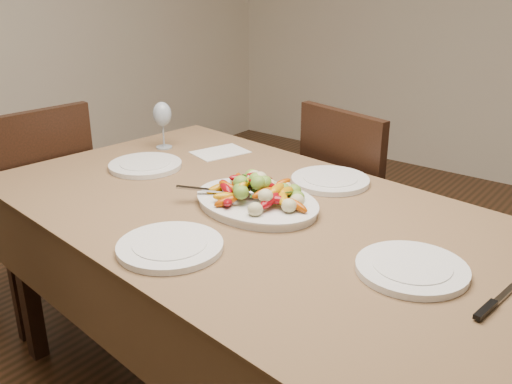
{
  "coord_description": "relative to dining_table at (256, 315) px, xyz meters",
  "views": [
    {
      "loc": [
        0.79,
        -1.13,
        1.46
      ],
      "look_at": [
        -0.2,
        0.14,
        0.82
      ],
      "focal_mm": 40.0,
      "sensor_mm": 36.0,
      "label": 1
    }
  ],
  "objects": [
    {
      "name": "dining_table",
      "position": [
        0.0,
        0.0,
        0.0
      ],
      "size": [
        1.96,
        1.26,
        0.76
      ],
      "primitive_type": "cube",
      "rotation": [
        0.0,
        0.0,
        -0.12
      ],
      "color": "brown",
      "rests_on": "ground"
    },
    {
      "name": "chair_far",
      "position": [
        -0.0,
        0.79,
        0.1
      ],
      "size": [
        0.51,
        0.51,
        0.95
      ],
      "primitive_type": null,
      "rotation": [
        0.0,
        0.0,
        2.9
      ],
      "color": "black",
      "rests_on": "ground"
    },
    {
      "name": "chair_left",
      "position": [
        -1.17,
        -0.09,
        0.1
      ],
      "size": [
        0.47,
        0.47,
        0.95
      ],
      "primitive_type": null,
      "rotation": [
        0.0,
        0.0,
        -1.69
      ],
      "color": "black",
      "rests_on": "ground"
    },
    {
      "name": "serving_platter",
      "position": [
        -0.02,
        0.02,
        0.39
      ],
      "size": [
        0.45,
        0.36,
        0.02
      ],
      "primitive_type": "ellipsoid",
      "rotation": [
        0.0,
        0.0,
        -0.12
      ],
      "color": "white",
      "rests_on": "dining_table"
    },
    {
      "name": "roasted_vegetables",
      "position": [
        -0.02,
        0.02,
        0.45
      ],
      "size": [
        0.37,
        0.27,
        0.09
      ],
      "primitive_type": null,
      "rotation": [
        0.0,
        0.0,
        -0.12
      ],
      "color": "maroon",
      "rests_on": "serving_platter"
    },
    {
      "name": "serving_spoon",
      "position": [
        -0.08,
        -0.01,
        0.43
      ],
      "size": [
        0.22,
        0.26,
        0.03
      ],
      "primitive_type": null,
      "rotation": [
        0.0,
        0.0,
        -0.93
      ],
      "color": "#9EA0A8",
      "rests_on": "serving_platter"
    },
    {
      "name": "plate_left",
      "position": [
        -0.57,
        0.06,
        0.39
      ],
      "size": [
        0.27,
        0.27,
        0.02
      ],
      "primitive_type": "cylinder",
      "color": "white",
      "rests_on": "dining_table"
    },
    {
      "name": "plate_right",
      "position": [
        0.54,
        -0.06,
        0.39
      ],
      "size": [
        0.28,
        0.28,
        0.02
      ],
      "primitive_type": "cylinder",
      "color": "white",
      "rests_on": "dining_table"
    },
    {
      "name": "plate_far",
      "position": [
        0.06,
        0.35,
        0.39
      ],
      "size": [
        0.27,
        0.27,
        0.02
      ],
      "primitive_type": "cylinder",
      "color": "white",
      "rests_on": "dining_table"
    },
    {
      "name": "plate_near",
      "position": [
        -0.02,
        -0.35,
        0.39
      ],
      "size": [
        0.28,
        0.28,
        0.02
      ],
      "primitive_type": "cylinder",
      "color": "white",
      "rests_on": "dining_table"
    },
    {
      "name": "wine_glass",
      "position": [
        -0.7,
        0.28,
        0.48
      ],
      "size": [
        0.08,
        0.08,
        0.2
      ],
      "primitive_type": null,
      "color": "#8C99A5",
      "rests_on": "dining_table"
    },
    {
      "name": "menu_card",
      "position": [
        -0.47,
        0.37,
        0.38
      ],
      "size": [
        0.21,
        0.25,
        0.0
      ],
      "primitive_type": "cube",
      "rotation": [
        0.0,
        0.0,
        -0.3
      ],
      "color": "silver",
      "rests_on": "dining_table"
    },
    {
      "name": "table_knife",
      "position": [
        0.74,
        -0.09,
        0.38
      ],
      "size": [
        0.04,
        0.2,
        0.01
      ],
      "primitive_type": null,
      "rotation": [
        0.0,
        0.0,
        -0.12
      ],
      "color": "#9EA0A8",
      "rests_on": "dining_table"
    }
  ]
}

